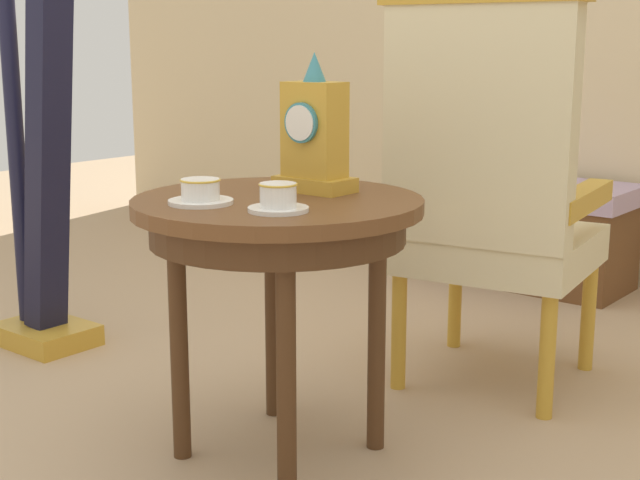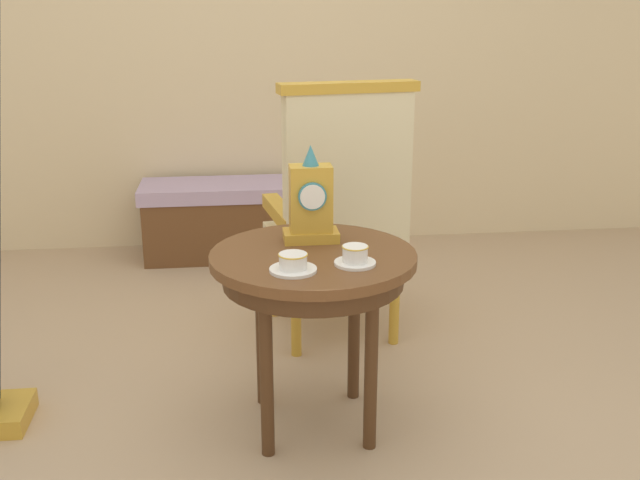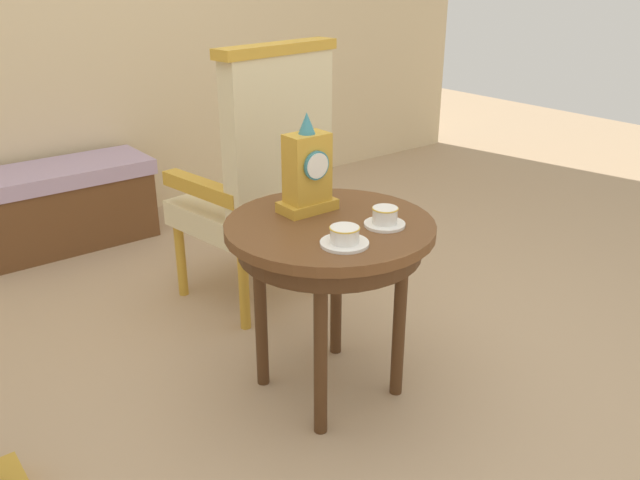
{
  "view_description": "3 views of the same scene",
  "coord_description": "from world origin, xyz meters",
  "views": [
    {
      "loc": [
        1.5,
        -1.54,
        1.0
      ],
      "look_at": [
        0.1,
        0.2,
        0.52
      ],
      "focal_mm": 51.2,
      "sensor_mm": 36.0,
      "label": 1
    },
    {
      "loc": [
        -0.16,
        -2.27,
        1.44
      ],
      "look_at": [
        0.13,
        0.12,
        0.66
      ],
      "focal_mm": 41.86,
      "sensor_mm": 36.0,
      "label": 2
    },
    {
      "loc": [
        -1.15,
        -1.49,
        1.42
      ],
      "look_at": [
        0.03,
        0.02,
        0.61
      ],
      "focal_mm": 36.82,
      "sensor_mm": 36.0,
      "label": 3
    }
  ],
  "objects": [
    {
      "name": "teacup_right",
      "position": [
        0.21,
        -0.08,
        0.67
      ],
      "size": [
        0.13,
        0.13,
        0.06
      ],
      "color": "white",
      "rests_on": "side_table"
    },
    {
      "name": "mantel_clock",
      "position": [
        0.1,
        0.18,
        0.78
      ],
      "size": [
        0.19,
        0.11,
        0.34
      ],
      "color": "gold",
      "rests_on": "side_table"
    },
    {
      "name": "side_table",
      "position": [
        0.09,
        0.05,
        0.57
      ],
      "size": [
        0.69,
        0.69,
        0.64
      ],
      "color": "brown",
      "rests_on": "ground"
    },
    {
      "name": "teacup_left",
      "position": [
        0.01,
        -0.12,
        0.67
      ],
      "size": [
        0.15,
        0.15,
        0.06
      ],
      "color": "white",
      "rests_on": "side_table"
    },
    {
      "name": "window_bench",
      "position": [
        -0.22,
        1.95,
        0.22
      ],
      "size": [
        0.95,
        0.4,
        0.44
      ],
      "color": "#B299B7",
      "rests_on": "ground"
    },
    {
      "name": "ground_plane",
      "position": [
        0.0,
        0.0,
        0.0
      ],
      "size": [
        10.0,
        10.0,
        0.0
      ],
      "primitive_type": "plane",
      "color": "tan"
    },
    {
      "name": "armchair",
      "position": [
        0.28,
        0.74,
        0.59
      ],
      "size": [
        0.61,
        0.61,
        1.14
      ],
      "color": "beige",
      "rests_on": "ground"
    }
  ]
}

